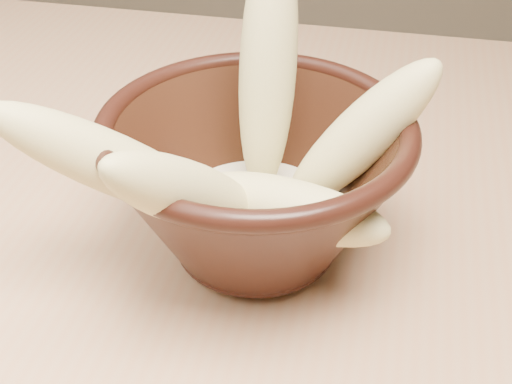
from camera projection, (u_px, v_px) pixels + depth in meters
table at (329, 297)px, 0.62m from camera, size 1.20×0.80×0.75m
bowl at (256, 180)px, 0.50m from camera, size 0.22×0.22×0.12m
milk_puddle at (256, 213)px, 0.52m from camera, size 0.12×0.12×0.02m
banana_upright at (268, 67)px, 0.50m from camera, size 0.04×0.09×0.19m
banana_left at (115, 165)px, 0.46m from camera, size 0.17×0.12×0.14m
banana_right at (360, 137)px, 0.49m from camera, size 0.13×0.06×0.14m
banana_across at (287, 208)px, 0.47m from camera, size 0.15×0.08×0.05m
banana_front at (191, 195)px, 0.44m from camera, size 0.11×0.15×0.14m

